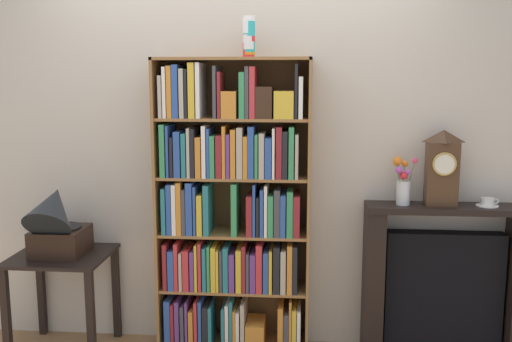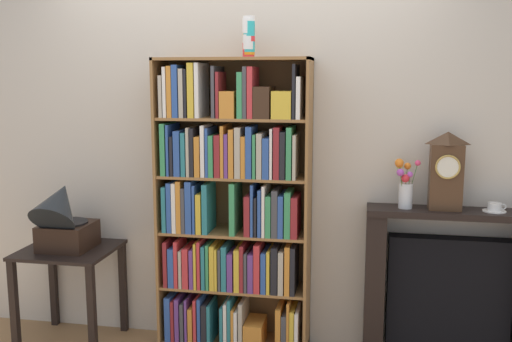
{
  "view_description": "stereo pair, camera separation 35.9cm",
  "coord_description": "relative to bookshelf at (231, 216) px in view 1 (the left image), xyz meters",
  "views": [
    {
      "loc": [
        0.44,
        -3.4,
        1.77
      ],
      "look_at": [
        0.14,
        0.14,
        1.19
      ],
      "focal_mm": 40.6,
      "sensor_mm": 36.0,
      "label": 1
    },
    {
      "loc": [
        0.79,
        -3.35,
        1.77
      ],
      "look_at": [
        0.14,
        0.14,
        1.19
      ],
      "focal_mm": 40.6,
      "sensor_mm": 36.0,
      "label": 2
    }
  ],
  "objects": [
    {
      "name": "gramophone",
      "position": [
        -1.08,
        -0.16,
        -0.02
      ],
      "size": [
        0.31,
        0.45,
        0.52
      ],
      "color": "black",
      "rests_on": "side_table_left"
    },
    {
      "name": "teacup_with_saucer",
      "position": [
        1.58,
        0.05,
        0.1
      ],
      "size": [
        0.13,
        0.13,
        0.05
      ],
      "color": "white",
      "rests_on": "fireplace_mantel"
    },
    {
      "name": "wall_back",
      "position": [
        0.13,
        0.21,
        0.44
      ],
      "size": [
        4.88,
        0.08,
        2.68
      ],
      "primitive_type": "cube",
      "color": "beige",
      "rests_on": "ground"
    },
    {
      "name": "cup_stack",
      "position": [
        0.11,
        -0.0,
        1.1
      ],
      "size": [
        0.07,
        0.07,
        0.24
      ],
      "color": "red",
      "rests_on": "bookshelf"
    },
    {
      "name": "side_table_left",
      "position": [
        -1.08,
        -0.1,
        -0.39
      ],
      "size": [
        0.59,
        0.54,
        0.66
      ],
      "color": "black",
      "rests_on": "ground"
    },
    {
      "name": "mantel_clock",
      "position": [
        1.3,
        0.05,
        0.32
      ],
      "size": [
        0.19,
        0.12,
        0.47
      ],
      "color": "#472D1C",
      "rests_on": "fireplace_mantel"
    },
    {
      "name": "flower_vase",
      "position": [
        1.06,
        0.04,
        0.21
      ],
      "size": [
        0.15,
        0.14,
        0.3
      ],
      "color": "silver",
      "rests_on": "fireplace_mantel"
    },
    {
      "name": "fireplace_mantel",
      "position": [
        1.35,
        0.07,
        -0.42
      ],
      "size": [
        1.01,
        0.24,
        0.98
      ],
      "color": "black",
      "rests_on": "ground"
    },
    {
      "name": "bookshelf",
      "position": [
        0.0,
        0.0,
        0.0
      ],
      "size": [
        0.96,
        0.31,
        1.88
      ],
      "color": "olive",
      "rests_on": "ground"
    }
  ]
}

